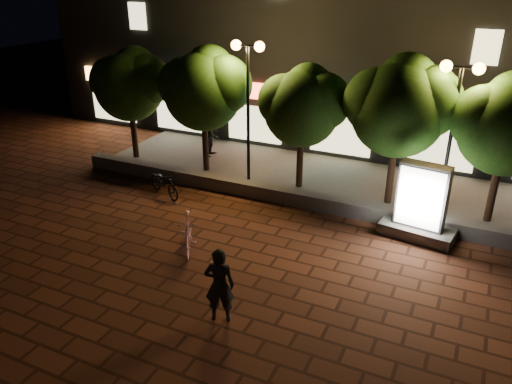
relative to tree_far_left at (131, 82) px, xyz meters
The scene contains 16 objects.
ground 9.43m from the tree_far_left, 38.18° to the right, with size 80.00×80.00×0.00m, color brown.
retaining_wall 7.72m from the tree_far_left, 11.89° to the right, with size 16.00×0.45×0.50m, color slate.
sidewalk 7.74m from the tree_far_left, ahead, with size 16.00×5.00×0.08m, color slate.
building_block 10.38m from the tree_far_left, 47.32° to the left, with size 28.00×8.12×11.30m.
tree_far_left is the anchor object (origin of this frame).
tree_left 3.51m from the tree_far_left, ahead, with size 3.60×3.00×4.89m.
tree_mid 7.50m from the tree_far_left, ahead, with size 3.24×2.70×4.50m.
tree_right 10.81m from the tree_far_left, ahead, with size 3.72×3.10×5.07m.
tree_far_right 14.00m from the tree_far_left, ahead, with size 3.48×2.90×4.76m.
street_lamp_left 5.50m from the tree_far_left, ahead, with size 1.26×0.36×5.18m.
street_lamp_right 12.47m from the tree_far_left, ahead, with size 1.26×0.36×4.98m.
ad_kiosk 12.41m from the tree_far_left, ahead, with size 2.32×1.39×2.36m.
scooter_pink 8.71m from the tree_far_left, 42.62° to the right, with size 0.51×1.79×1.08m, color #E79CB9.
rider 11.90m from the tree_far_left, 43.39° to the right, with size 0.69×0.46×1.90m, color black.
scooter_parked 5.11m from the tree_far_left, 39.86° to the right, with size 0.65×1.86×0.97m, color black.
pedestrian 3.96m from the tree_far_left, 28.22° to the left, with size 0.89×0.69×1.83m, color black.
Camera 1 is at (6.27, -10.73, 7.55)m, focal length 34.87 mm.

